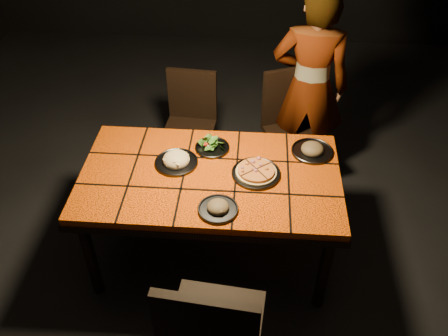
# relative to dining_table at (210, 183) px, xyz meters

# --- Properties ---
(room_shell) EXTENTS (6.04, 7.04, 3.08)m
(room_shell) POSITION_rel_dining_table_xyz_m (0.00, 0.00, 0.83)
(room_shell) COLOR black
(room_shell) RESTS_ON ground
(dining_table) EXTENTS (1.62, 0.92, 0.75)m
(dining_table) POSITION_rel_dining_table_xyz_m (0.00, 0.00, 0.00)
(dining_table) COLOR #FF5708
(dining_table) RESTS_ON ground
(chair_near) EXTENTS (0.51, 0.51, 1.03)m
(chair_near) POSITION_rel_dining_table_xyz_m (0.10, -0.97, -0.08)
(chair_near) COLOR black
(chair_near) RESTS_ON ground
(chair_far_left) EXTENTS (0.43, 0.43, 0.87)m
(chair_far_left) POSITION_rel_dining_table_xyz_m (-0.26, 0.96, -0.17)
(chair_far_left) COLOR black
(chair_far_left) RESTS_ON ground
(chair_far_right) EXTENTS (0.56, 0.56, 0.94)m
(chair_far_right) POSITION_rel_dining_table_xyz_m (0.55, 0.91, -0.13)
(chair_far_right) COLOR black
(chair_far_right) RESTS_ON ground
(diner) EXTENTS (0.63, 0.46, 1.61)m
(diner) POSITION_rel_dining_table_xyz_m (0.66, 0.98, 0.13)
(diner) COLOR brown
(diner) RESTS_ON ground
(plate_pizza) EXTENTS (0.35, 0.35, 0.04)m
(plate_pizza) POSITION_rel_dining_table_xyz_m (0.28, 0.01, 0.10)
(plate_pizza) COLOR #35353A
(plate_pizza) RESTS_ON dining_table
(plate_pasta) EXTENTS (0.27, 0.27, 0.09)m
(plate_pasta) POSITION_rel_dining_table_xyz_m (-0.22, 0.08, 0.10)
(plate_pasta) COLOR #35353A
(plate_pasta) RESTS_ON dining_table
(plate_salad) EXTENTS (0.23, 0.23, 0.07)m
(plate_salad) POSITION_rel_dining_table_xyz_m (-0.01, 0.25, 0.10)
(plate_salad) COLOR #35353A
(plate_salad) RESTS_ON dining_table
(plate_mushroom_a) EXTENTS (0.23, 0.23, 0.08)m
(plate_mushroom_a) POSITION_rel_dining_table_xyz_m (0.08, -0.31, 0.10)
(plate_mushroom_a) COLOR #35353A
(plate_mushroom_a) RESTS_ON dining_table
(plate_mushroom_b) EXTENTS (0.27, 0.27, 0.09)m
(plate_mushroom_b) POSITION_rel_dining_table_xyz_m (0.64, 0.26, 0.10)
(plate_mushroom_b) COLOR #35353A
(plate_mushroom_b) RESTS_ON dining_table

